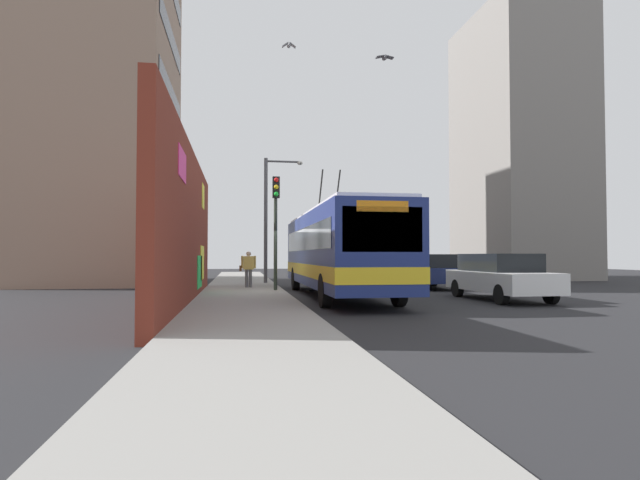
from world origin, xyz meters
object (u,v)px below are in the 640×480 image
(parked_car_navy, at_px, (430,270))
(pedestrian_midblock, at_px, (248,266))
(traffic_light, at_px, (276,214))
(city_bus, at_px, (337,249))
(parked_car_white, at_px, (500,276))
(street_lamp, at_px, (270,210))
(parked_car_red, at_px, (368,266))
(parked_car_black, at_px, (393,268))

(parked_car_navy, xyz_separation_m, pedestrian_midblock, (-0.28, 8.38, 0.21))
(pedestrian_midblock, xyz_separation_m, traffic_light, (-2.15, -1.03, 2.12))
(city_bus, distance_m, parked_car_navy, 6.70)
(parked_car_white, bearing_deg, city_bus, 66.05)
(city_bus, xyz_separation_m, street_lamp, (7.32, 2.02, 2.06))
(traffic_light, bearing_deg, parked_car_red, -28.04)
(parked_car_black, bearing_deg, city_bus, 152.24)
(street_lamp, bearing_deg, pedestrian_midblock, 161.50)
(pedestrian_midblock, bearing_deg, parked_car_navy, -88.05)
(parked_car_navy, bearing_deg, parked_car_black, 0.00)
(parked_car_navy, distance_m, parked_car_red, 11.37)
(parked_car_red, bearing_deg, parked_car_white, 180.00)
(parked_car_white, relative_size, parked_car_black, 1.04)
(parked_car_white, xyz_separation_m, parked_car_black, (12.19, -0.00, -0.00))
(street_lamp, bearing_deg, parked_car_red, -41.46)
(parked_car_white, relative_size, street_lamp, 0.76)
(parked_car_navy, height_order, parked_car_black, same)
(pedestrian_midblock, bearing_deg, city_bus, -140.31)
(parked_car_white, height_order, parked_car_navy, same)
(pedestrian_midblock, xyz_separation_m, street_lamp, (3.49, -1.17, 2.77))
(city_bus, xyz_separation_m, parked_car_black, (9.88, -5.20, -0.92))
(parked_car_white, height_order, street_lamp, street_lamp)
(street_lamp, bearing_deg, parked_car_navy, -113.93)
(parked_car_navy, bearing_deg, pedestrian_midblock, 91.95)
(city_bus, height_order, parked_car_black, city_bus)
(parked_car_red, xyz_separation_m, pedestrian_midblock, (-11.66, 8.38, 0.21))
(city_bus, bearing_deg, street_lamp, 15.39)
(city_bus, xyz_separation_m, parked_car_red, (15.49, -5.20, -0.92))
(parked_car_white, height_order, traffic_light, traffic_light)
(parked_car_red, bearing_deg, parked_car_black, 180.00)
(parked_car_red, bearing_deg, pedestrian_midblock, 144.28)
(parked_car_navy, relative_size, parked_car_red, 0.96)
(parked_car_white, height_order, parked_car_black, same)
(parked_car_navy, bearing_deg, parked_car_white, 180.00)
(parked_car_black, distance_m, pedestrian_midblock, 10.34)
(parked_car_navy, height_order, traffic_light, traffic_light)
(parked_car_white, distance_m, street_lamp, 12.40)
(city_bus, bearing_deg, parked_car_navy, -51.61)
(city_bus, relative_size, parked_car_white, 2.52)
(traffic_light, bearing_deg, parked_car_navy, -71.71)
(parked_car_black, xyz_separation_m, street_lamp, (-2.56, 7.22, 2.98))
(parked_car_white, xyz_separation_m, parked_car_red, (17.80, -0.00, 0.00))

